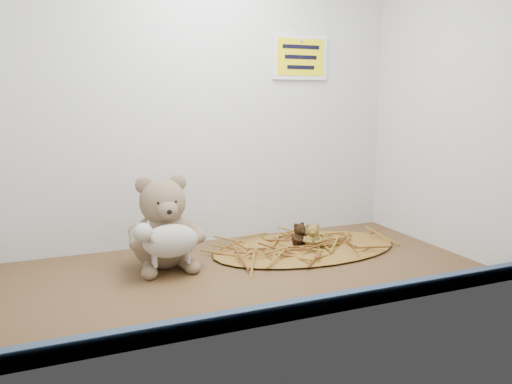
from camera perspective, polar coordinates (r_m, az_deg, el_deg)
name	(u,v)px	position (r cm, az deg, el deg)	size (l,w,h in cm)	color
alcove_shell	(230,89)	(127.50, -2.99, 11.69)	(120.40, 60.20, 90.40)	#3E2815
front_rail	(296,309)	(101.36, 4.57, -13.18)	(119.28, 2.20, 3.60)	#32445F
straw_bed	(306,248)	(144.54, 5.70, -6.34)	(55.48, 32.21, 1.07)	brown
main_teddy	(163,221)	(129.28, -10.60, -3.32)	(19.13, 20.20, 23.73)	#8D7257
toy_lamb	(171,241)	(121.98, -9.72, -5.55)	(17.56, 10.72, 11.35)	#BCB5A9
mini_teddy_tan	(313,235)	(142.73, 6.50, -4.89)	(5.62, 5.93, 6.97)	olive
mini_teddy_brown	(299,233)	(144.14, 4.96, -4.74)	(5.50, 5.81, 6.82)	black
wall_sign	(300,57)	(158.63, 5.05, 15.09)	(16.00, 1.20, 11.00)	yellow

